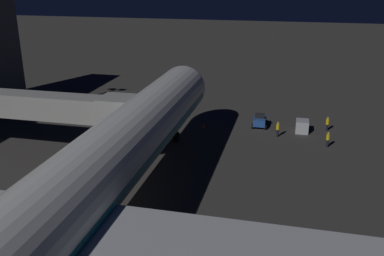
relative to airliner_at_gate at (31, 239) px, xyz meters
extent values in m
plane|color=#383533|center=(0.00, -9.45, -5.46)|extent=(320.00, 320.00, 0.00)
cylinder|color=silver|center=(0.00, -1.26, 0.16)|extent=(5.40, 61.70, 5.40)
sphere|color=silver|center=(0.00, -32.11, 0.16)|extent=(5.29, 5.29, 5.29)
cube|color=#146670|center=(0.00, -1.26, -0.25)|extent=(5.45, 59.23, 0.50)
cube|color=black|center=(0.00, -30.49, 1.10)|extent=(2.97, 1.40, 0.90)
cube|color=#B7BABF|center=(0.00, -1.27, -0.79)|extent=(57.87, 7.69, 0.70)
cylinder|color=black|center=(-9.27, -4.96, -2.68)|extent=(2.37, 0.15, 2.37)
cylinder|color=#B7BABF|center=(0.00, -28.61, -3.10)|extent=(0.28, 0.28, 2.32)
cylinder|color=black|center=(0.00, -28.61, -4.86)|extent=(0.45, 1.20, 1.20)
cube|color=#9E9E99|center=(14.63, -21.41, 0.16)|extent=(21.06, 2.60, 2.50)
cube|color=#9E9E99|center=(4.10, -21.41, 0.16)|extent=(3.20, 3.40, 3.00)
cube|color=black|center=(2.70, -21.41, 0.16)|extent=(0.70, 3.20, 2.70)
cylinder|color=#B7BABF|center=(5.10, -21.41, -3.28)|extent=(0.56, 0.56, 4.37)
cylinder|color=black|center=(4.50, -21.41, -5.16)|extent=(0.25, 0.60, 0.60)
cylinder|color=black|center=(5.70, -21.41, -5.16)|extent=(0.25, 0.60, 0.60)
cube|color=#234C9E|center=(-9.12, -36.11, -4.66)|extent=(1.50, 2.62, 0.90)
cube|color=black|center=(-9.12, -35.72, -3.86)|extent=(1.20, 0.20, 0.70)
cylinder|color=black|center=(-9.93, -37.03, -5.11)|extent=(0.24, 0.70, 0.70)
cylinder|color=black|center=(-8.31, -37.03, -5.11)|extent=(0.24, 0.70, 0.70)
cylinder|color=black|center=(-9.93, -35.19, -5.11)|extent=(0.24, 0.70, 0.70)
cylinder|color=black|center=(-8.31, -35.19, -5.11)|extent=(0.24, 0.70, 0.70)
cube|color=#B7BABF|center=(-14.41, -35.28, -4.69)|extent=(1.54, 1.90, 1.54)
cylinder|color=black|center=(-17.22, -30.87, -5.01)|extent=(0.28, 0.28, 0.91)
cylinder|color=yellow|center=(-17.22, -30.87, -4.24)|extent=(0.40, 0.40, 0.62)
sphere|color=tan|center=(-17.22, -30.87, -3.81)|extent=(0.24, 0.24, 0.24)
sphere|color=yellow|center=(-17.22, -30.87, -3.76)|extent=(0.23, 0.23, 0.23)
cylinder|color=black|center=(-17.50, -36.65, -5.05)|extent=(0.28, 0.28, 0.82)
cylinder|color=yellow|center=(-17.50, -36.65, -4.31)|extent=(0.40, 0.40, 0.67)
sphere|color=tan|center=(-17.50, -36.65, -3.85)|extent=(0.24, 0.24, 0.24)
sphere|color=yellow|center=(-17.50, -36.65, -3.80)|extent=(0.23, 0.23, 0.23)
cylinder|color=black|center=(-11.53, -32.97, -5.00)|extent=(0.28, 0.28, 0.92)
cylinder|color=yellow|center=(-11.53, -32.97, -4.21)|extent=(0.40, 0.40, 0.67)
sphere|color=tan|center=(-11.53, -32.97, -3.75)|extent=(0.24, 0.24, 0.24)
sphere|color=yellow|center=(-11.53, -32.97, -3.70)|extent=(0.23, 0.23, 0.23)
cone|color=orange|center=(-2.20, -34.11, -5.19)|extent=(0.36, 0.36, 0.55)
cone|color=orange|center=(2.20, -34.11, -5.19)|extent=(0.36, 0.36, 0.55)
camera|label=1|loc=(-12.72, 16.81, 13.14)|focal=40.23mm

